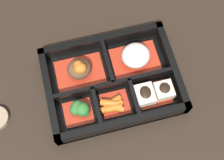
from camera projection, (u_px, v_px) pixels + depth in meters
name	position (u px, v px, depth m)	size (l,w,h in m)	color
ground_plane	(112.00, 84.00, 0.68)	(3.00, 3.00, 0.00)	black
bento_base	(112.00, 83.00, 0.67)	(0.28, 0.20, 0.01)	black
bento_rim	(112.00, 82.00, 0.66)	(0.28, 0.20, 0.04)	black
bowl_stew	(80.00, 70.00, 0.66)	(0.10, 0.08, 0.06)	#B22D19
bowl_rice	(136.00, 57.00, 0.67)	(0.10, 0.08, 0.05)	#B22D19
bowl_greens	(80.00, 110.00, 0.63)	(0.06, 0.05, 0.04)	#B22D19
bowl_carrots	(113.00, 105.00, 0.64)	(0.06, 0.05, 0.02)	#B22D19
bowl_tofu	(153.00, 93.00, 0.65)	(0.08, 0.05, 0.04)	#B22D19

